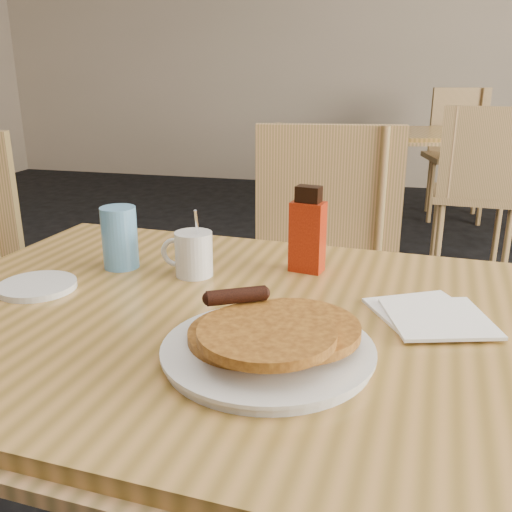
{
  "coord_description": "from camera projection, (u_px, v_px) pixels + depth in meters",
  "views": [
    {
      "loc": [
        0.25,
        -0.85,
        1.16
      ],
      "look_at": [
        0.03,
        0.03,
        0.85
      ],
      "focal_mm": 40.0,
      "sensor_mm": 36.0,
      "label": 1
    }
  ],
  "objects": [
    {
      "name": "chair_neighbor_far",
      "position": [
        458.0,
        141.0,
        4.47
      ],
      "size": [
        0.55,
        0.55,
        1.0
      ],
      "rotation": [
        0.0,
        0.0,
        0.24
      ],
      "color": "tan",
      "rests_on": "floor"
    },
    {
      "name": "side_saucer",
      "position": [
        37.0,
        286.0,
        1.1
      ],
      "size": [
        0.17,
        0.17,
        0.01
      ],
      "primitive_type": "cylinder",
      "rotation": [
        0.0,
        0.0,
        0.19
      ],
      "color": "silver",
      "rests_on": "main_table"
    },
    {
      "name": "pancake_plate",
      "position": [
        269.0,
        342.0,
        0.83
      ],
      "size": [
        0.32,
        0.32,
        0.09
      ],
      "rotation": [
        0.0,
        0.0,
        0.07
      ],
      "color": "silver",
      "rests_on": "main_table"
    },
    {
      "name": "wall_back",
      "position": [
        382.0,
        39.0,
        5.37
      ],
      "size": [
        8.0,
        0.0,
        8.0
      ],
      "primitive_type": "plane",
      "rotation": [
        1.57,
        0.0,
        0.0
      ],
      "color": "#BAA590",
      "rests_on": "ground"
    },
    {
      "name": "blue_tumbler",
      "position": [
        120.0,
        238.0,
        1.2
      ],
      "size": [
        0.07,
        0.07,
        0.13
      ],
      "primitive_type": "cylinder",
      "rotation": [
        0.0,
        0.0,
        0.01
      ],
      "color": "#599AD2",
      "rests_on": "main_table"
    },
    {
      "name": "chair_neighbor_near",
      "position": [
        478.0,
        179.0,
        3.08
      ],
      "size": [
        0.46,
        0.46,
        0.97
      ],
      "rotation": [
        0.0,
        0.0,
        -0.06
      ],
      "color": "tan",
      "rests_on": "floor"
    },
    {
      "name": "chair_main_far",
      "position": [
        322.0,
        263.0,
        1.72
      ],
      "size": [
        0.51,
        0.51,
        0.99
      ],
      "rotation": [
        0.0,
        0.0,
        0.15
      ],
      "color": "tan",
      "rests_on": "floor"
    },
    {
      "name": "napkin_stack",
      "position": [
        431.0,
        315.0,
        0.97
      ],
      "size": [
        0.23,
        0.24,
        0.01
      ],
      "rotation": [
        0.0,
        0.0,
        0.5
      ],
      "color": "white",
      "rests_on": "main_table"
    },
    {
      "name": "neighbor_table",
      "position": [
        470.0,
        138.0,
        3.75
      ],
      "size": [
        1.32,
        1.05,
        0.75
      ],
      "rotation": [
        0.0,
        0.0,
        0.26
      ],
      "color": "#AF7D3E",
      "rests_on": "floor"
    },
    {
      "name": "coffee_mug",
      "position": [
        193.0,
        253.0,
        1.16
      ],
      "size": [
        0.11,
        0.08,
        0.14
      ],
      "rotation": [
        0.0,
        0.0,
        -0.38
      ],
      "color": "silver",
      "rests_on": "main_table"
    },
    {
      "name": "syrup_bottle",
      "position": [
        308.0,
        232.0,
        1.17
      ],
      "size": [
        0.07,
        0.06,
        0.18
      ],
      "rotation": [
        0.0,
        0.0,
        -0.19
      ],
      "color": "maroon",
      "rests_on": "main_table"
    },
    {
      "name": "main_table",
      "position": [
        261.0,
        337.0,
        0.99
      ],
      "size": [
        1.4,
        1.0,
        0.75
      ],
      "rotation": [
        0.0,
        0.0,
        -0.07
      ],
      "color": "#AF7D3E",
      "rests_on": "floor"
    }
  ]
}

